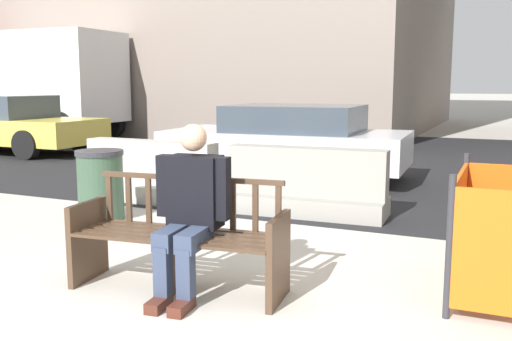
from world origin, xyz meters
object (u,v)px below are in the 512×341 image
(car_sedan_far, at_px, (288,141))
(delivery_truck, at_px, (18,82))
(jersey_barrier_centre, at_px, (306,187))
(seated_person, at_px, (190,207))
(street_bench, at_px, (179,241))
(car_sedan_mid, at_px, (5,124))
(jersey_barrier_left, at_px, (151,176))
(trash_bin, at_px, (101,185))

(car_sedan_far, relative_size, delivery_truck, 0.61)
(jersey_barrier_centre, xyz_separation_m, car_sedan_far, (-1.19, 2.48, 0.31))
(seated_person, bearing_deg, car_sedan_far, 103.24)
(street_bench, distance_m, jersey_barrier_centre, 2.91)
(car_sedan_mid, bearing_deg, seated_person, -35.42)
(jersey_barrier_left, xyz_separation_m, trash_bin, (0.11, -1.21, 0.08))
(jersey_barrier_left, bearing_deg, jersey_barrier_centre, 1.47)
(delivery_truck, bearing_deg, street_bench, -38.91)
(jersey_barrier_left, bearing_deg, delivery_truck, 145.51)
(jersey_barrier_left, bearing_deg, street_bench, -52.06)
(delivery_truck, xyz_separation_m, trash_bin, (8.92, -7.26, -1.26))
(jersey_barrier_centre, relative_size, car_sedan_mid, 0.44)
(jersey_barrier_centre, height_order, delivery_truck, delivery_truck)
(jersey_barrier_left, distance_m, car_sedan_mid, 7.27)
(car_sedan_mid, bearing_deg, delivery_truck, 131.34)
(car_sedan_far, distance_m, trash_bin, 3.88)
(jersey_barrier_left, relative_size, car_sedan_far, 0.48)
(street_bench, bearing_deg, seated_person, -18.17)
(car_sedan_mid, relative_size, car_sedan_far, 1.12)
(street_bench, relative_size, jersey_barrier_left, 0.86)
(street_bench, bearing_deg, car_sedan_mid, 144.36)
(car_sedan_mid, bearing_deg, jersey_barrier_left, -27.54)
(street_bench, distance_m, car_sedan_mid, 10.66)
(jersey_barrier_left, relative_size, car_sedan_mid, 0.43)
(trash_bin, bearing_deg, street_bench, -37.86)
(seated_person, bearing_deg, jersey_barrier_centre, 91.76)
(car_sedan_far, height_order, trash_bin, car_sedan_far)
(car_sedan_mid, height_order, car_sedan_far, car_sedan_mid)
(street_bench, relative_size, jersey_barrier_centre, 0.86)
(car_sedan_far, height_order, delivery_truck, delivery_truck)
(jersey_barrier_left, height_order, trash_bin, jersey_barrier_left)
(jersey_barrier_centre, height_order, car_sedan_far, car_sedan_far)
(street_bench, height_order, jersey_barrier_centre, street_bench)
(seated_person, height_order, jersey_barrier_centre, seated_person)
(jersey_barrier_left, bearing_deg, trash_bin, -84.67)
(street_bench, relative_size, delivery_truck, 0.25)
(jersey_barrier_centre, xyz_separation_m, delivery_truck, (-11.07, 5.99, 1.35))
(jersey_barrier_centre, height_order, trash_bin, jersey_barrier_centre)
(delivery_truck, distance_m, trash_bin, 11.57)
(car_sedan_mid, bearing_deg, trash_bin, -34.90)
(trash_bin, bearing_deg, car_sedan_far, 75.57)
(seated_person, relative_size, car_sedan_far, 0.32)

